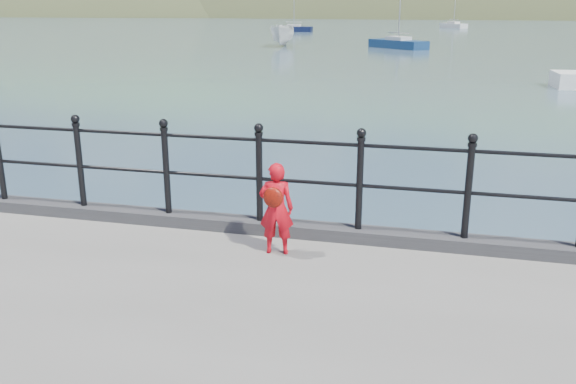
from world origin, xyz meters
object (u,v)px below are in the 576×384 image
(child, at_px, (276,208))
(sailboat_port, at_px, (398,44))
(sailboat_deep, at_px, (453,26))
(launch_white, at_px, (283,35))
(sailboat_left, at_px, (294,29))
(railing, at_px, (309,170))

(child, xyz_separation_m, sailboat_port, (-2.06, 48.64, -1.19))
(child, relative_size, sailboat_deep, 0.13)
(launch_white, distance_m, sailboat_left, 30.68)
(launch_white, distance_m, sailboat_port, 10.22)
(railing, relative_size, sailboat_left, 2.49)
(railing, height_order, launch_white, railing)
(sailboat_port, bearing_deg, child, -44.45)
(child, relative_size, sailboat_left, 0.14)
(sailboat_left, xyz_separation_m, sailboat_deep, (21.56, 19.73, 0.00))
(child, distance_m, sailboat_left, 80.52)
(railing, relative_size, sailboat_deep, 2.35)
(railing, bearing_deg, child, -111.65)
(railing, bearing_deg, sailboat_deep, 88.26)
(child, bearing_deg, railing, -120.43)
(launch_white, bearing_deg, sailboat_port, -4.45)
(railing, distance_m, sailboat_port, 48.13)
(sailboat_left, relative_size, sailboat_deep, 0.94)
(sailboat_port, bearing_deg, launch_white, -135.09)
(sailboat_port, bearing_deg, railing, -44.14)
(railing, xyz_separation_m, sailboat_left, (-18.59, 77.80, -1.48))
(launch_white, height_order, sailboat_left, sailboat_left)
(railing, relative_size, sailboat_port, 2.17)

